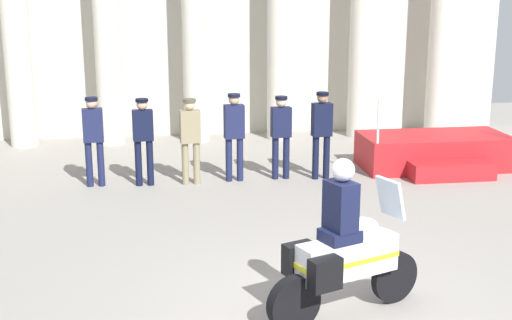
{
  "coord_description": "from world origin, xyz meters",
  "views": [
    {
      "loc": [
        -1.83,
        -7.24,
        3.74
      ],
      "look_at": [
        -0.39,
        2.93,
        1.16
      ],
      "focal_mm": 48.8,
      "sensor_mm": 36.0,
      "label": 1
    }
  ],
  "objects": [
    {
      "name": "officer_in_row_2",
      "position": [
        -1.26,
        5.78,
        0.98
      ],
      "size": [
        0.4,
        0.26,
        1.67
      ],
      "rotation": [
        0.0,
        0.0,
        3.24
      ],
      "color": "#847A5B",
      "rests_on": "ground_plane"
    },
    {
      "name": "officer_in_row_5",
      "position": [
        1.32,
        5.81,
        1.02
      ],
      "size": [
        0.4,
        0.26,
        1.74
      ],
      "rotation": [
        0.0,
        0.0,
        3.24
      ],
      "color": "black",
      "rests_on": "ground_plane"
    },
    {
      "name": "officer_in_row_1",
      "position": [
        -2.14,
        5.82,
        1.0
      ],
      "size": [
        0.4,
        0.26,
        1.69
      ],
      "rotation": [
        0.0,
        0.0,
        3.24
      ],
      "color": "black",
      "rests_on": "ground_plane"
    },
    {
      "name": "ground_plane",
      "position": [
        0.0,
        0.0,
        0.0
      ],
      "size": [
        28.0,
        28.0,
        0.0
      ],
      "primitive_type": "plane",
      "color": "gray"
    },
    {
      "name": "officer_in_row_4",
      "position": [
        0.53,
        5.93,
        0.98
      ],
      "size": [
        0.4,
        0.26,
        1.66
      ],
      "rotation": [
        0.0,
        0.0,
        3.24
      ],
      "color": "#141938",
      "rests_on": "ground_plane"
    },
    {
      "name": "officer_in_row_0",
      "position": [
        -3.08,
        5.9,
        1.02
      ],
      "size": [
        0.4,
        0.26,
        1.72
      ],
      "rotation": [
        0.0,
        0.0,
        3.24
      ],
      "color": "#191E42",
      "rests_on": "ground_plane"
    },
    {
      "name": "reviewing_stand",
      "position": [
        3.88,
        6.26,
        0.34
      ],
      "size": [
        3.05,
        1.94,
        1.61
      ],
      "color": "#B21E23",
      "rests_on": "ground_plane"
    },
    {
      "name": "motorcycle_with_rider",
      "position": [
        0.18,
        -0.04,
        0.79
      ],
      "size": [
        1.98,
        1.02,
        1.9
      ],
      "rotation": [
        0.0,
        0.0,
        0.38
      ],
      "color": "black",
      "rests_on": "ground_plane"
    },
    {
      "name": "officer_in_row_3",
      "position": [
        -0.4,
        5.89,
        1.02
      ],
      "size": [
        0.4,
        0.26,
        1.73
      ],
      "rotation": [
        0.0,
        0.0,
        3.24
      ],
      "color": "#191E42",
      "rests_on": "ground_plane"
    }
  ]
}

